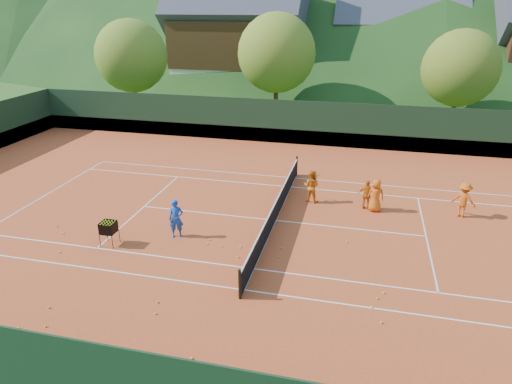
% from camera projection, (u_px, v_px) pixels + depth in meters
% --- Properties ---
extents(ground, '(400.00, 400.00, 0.00)m').
position_uv_depth(ground, '(276.00, 221.00, 20.39)').
color(ground, '#294B17').
rests_on(ground, ground).
extents(clay_court, '(40.00, 24.00, 0.02)m').
position_uv_depth(clay_court, '(276.00, 221.00, 20.39)').
color(clay_court, '#B8431D').
rests_on(clay_court, ground).
extents(coach, '(0.70, 0.59, 1.63)m').
position_uv_depth(coach, '(176.00, 219.00, 18.68)').
color(coach, '#1A46AE').
rests_on(coach, clay_court).
extents(student_a, '(0.88, 0.75, 1.60)m').
position_uv_depth(student_a, '(311.00, 186.00, 22.04)').
color(student_a, orange).
rests_on(student_a, clay_court).
extents(student_b, '(0.89, 0.51, 1.43)m').
position_uv_depth(student_b, '(367.00, 195.00, 21.25)').
color(student_b, orange).
rests_on(student_b, clay_court).
extents(student_c, '(0.83, 0.61, 1.57)m').
position_uv_depth(student_c, '(376.00, 195.00, 21.02)').
color(student_c, '#D85F13').
rests_on(student_c, clay_court).
extents(student_d, '(1.20, 0.97, 1.63)m').
position_uv_depth(student_d, '(464.00, 200.00, 20.47)').
color(student_d, '#D35C12').
rests_on(student_d, clay_court).
extents(tennis_ball_0, '(0.07, 0.07, 0.07)m').
position_uv_depth(tennis_ball_0, '(63.00, 233.00, 19.17)').
color(tennis_ball_0, '#C9F228').
rests_on(tennis_ball_0, clay_court).
extents(tennis_ball_1, '(0.07, 0.07, 0.07)m').
position_uv_depth(tennis_ball_1, '(377.00, 298.00, 14.97)').
color(tennis_ball_1, '#C9F228').
rests_on(tennis_ball_1, clay_court).
extents(tennis_ball_2, '(0.07, 0.07, 0.07)m').
position_uv_depth(tennis_ball_2, '(60.00, 252.00, 17.73)').
color(tennis_ball_2, '#C9F228').
rests_on(tennis_ball_2, clay_court).
extents(tennis_ball_3, '(0.07, 0.07, 0.07)m').
position_uv_depth(tennis_ball_3, '(57.00, 226.00, 19.79)').
color(tennis_ball_3, '#C9F228').
rests_on(tennis_ball_3, clay_court).
extents(tennis_ball_4, '(0.07, 0.07, 0.07)m').
position_uv_depth(tennis_ball_4, '(381.00, 322.00, 13.84)').
color(tennis_ball_4, '#C9F228').
rests_on(tennis_ball_4, clay_court).
extents(tennis_ball_5, '(0.07, 0.07, 0.07)m').
position_uv_depth(tennis_ball_5, '(207.00, 244.00, 18.34)').
color(tennis_ball_5, '#C9F228').
rests_on(tennis_ball_5, clay_court).
extents(tennis_ball_6, '(0.07, 0.07, 0.07)m').
position_uv_depth(tennis_ball_6, '(16.00, 341.00, 13.08)').
color(tennis_ball_6, '#C9F228').
rests_on(tennis_ball_6, clay_court).
extents(tennis_ball_7, '(0.07, 0.07, 0.07)m').
position_uv_depth(tennis_ball_7, '(384.00, 293.00, 15.24)').
color(tennis_ball_7, '#C9F228').
rests_on(tennis_ball_7, clay_court).
extents(tennis_ball_8, '(0.07, 0.07, 0.07)m').
position_uv_depth(tennis_ball_8, '(49.00, 308.00, 14.51)').
color(tennis_ball_8, '#C9F228').
rests_on(tennis_ball_8, clay_court).
extents(tennis_ball_9, '(0.07, 0.07, 0.07)m').
position_uv_depth(tennis_ball_9, '(46.00, 326.00, 13.68)').
color(tennis_ball_9, '#C9F228').
rests_on(tennis_ball_9, clay_court).
extents(tennis_ball_10, '(0.07, 0.07, 0.07)m').
position_uv_depth(tennis_ball_10, '(347.00, 242.00, 18.49)').
color(tennis_ball_10, '#C9F228').
rests_on(tennis_ball_10, clay_court).
extents(tennis_ball_11, '(0.07, 0.07, 0.07)m').
position_uv_depth(tennis_ball_11, '(192.00, 358.00, 12.45)').
color(tennis_ball_11, '#C9F228').
rests_on(tennis_ball_11, clay_court).
extents(tennis_ball_12, '(0.07, 0.07, 0.07)m').
position_uv_depth(tennis_ball_12, '(279.00, 257.00, 17.39)').
color(tennis_ball_12, '#C9F228').
rests_on(tennis_ball_12, clay_court).
extents(tennis_ball_13, '(0.07, 0.07, 0.07)m').
position_uv_depth(tennis_ball_13, '(238.00, 257.00, 17.38)').
color(tennis_ball_13, '#C9F228').
rests_on(tennis_ball_13, clay_court).
extents(tennis_ball_14, '(0.07, 0.07, 0.07)m').
position_uv_depth(tennis_ball_14, '(221.00, 246.00, 18.17)').
color(tennis_ball_14, '#C9F228').
rests_on(tennis_ball_14, clay_court).
extents(tennis_ball_15, '(0.07, 0.07, 0.07)m').
position_uv_depth(tennis_ball_15, '(209.00, 240.00, 18.65)').
color(tennis_ball_15, '#C9F228').
rests_on(tennis_ball_15, clay_court).
extents(tennis_ball_16, '(0.07, 0.07, 0.07)m').
position_uv_depth(tennis_ball_16, '(19.00, 328.00, 13.61)').
color(tennis_ball_16, '#C9F228').
rests_on(tennis_ball_16, clay_court).
extents(tennis_ball_17, '(0.07, 0.07, 0.07)m').
position_uv_depth(tennis_ball_17, '(241.00, 247.00, 18.09)').
color(tennis_ball_17, '#C9F228').
rests_on(tennis_ball_17, clay_court).
extents(tennis_ball_18, '(0.07, 0.07, 0.07)m').
position_uv_depth(tennis_ball_18, '(60.00, 340.00, 13.13)').
color(tennis_ball_18, '#C9F228').
rests_on(tennis_ball_18, clay_court).
extents(tennis_ball_19, '(0.07, 0.07, 0.07)m').
position_uv_depth(tennis_ball_19, '(155.00, 314.00, 14.23)').
color(tennis_ball_19, '#C9F228').
rests_on(tennis_ball_19, clay_court).
extents(tennis_ball_20, '(0.07, 0.07, 0.07)m').
position_uv_depth(tennis_ball_20, '(281.00, 248.00, 18.04)').
color(tennis_ball_20, '#C9F228').
rests_on(tennis_ball_20, clay_court).
extents(tennis_ball_21, '(0.07, 0.07, 0.07)m').
position_uv_depth(tennis_ball_21, '(158.00, 302.00, 14.78)').
color(tennis_ball_21, '#C9F228').
rests_on(tennis_ball_21, clay_court).
extents(tennis_ball_22, '(0.07, 0.07, 0.07)m').
position_uv_depth(tennis_ball_22, '(372.00, 307.00, 14.54)').
color(tennis_ball_22, '#C9F228').
rests_on(tennis_ball_22, clay_court).
extents(tennis_ball_23, '(0.07, 0.07, 0.07)m').
position_uv_depth(tennis_ball_23, '(136.00, 243.00, 18.39)').
color(tennis_ball_23, '#C9F228').
rests_on(tennis_ball_23, clay_court).
extents(court_lines, '(23.83, 11.03, 0.00)m').
position_uv_depth(court_lines, '(276.00, 220.00, 20.38)').
color(court_lines, silver).
rests_on(court_lines, clay_court).
extents(tennis_net, '(0.10, 12.07, 1.10)m').
position_uv_depth(tennis_net, '(276.00, 210.00, 20.19)').
color(tennis_net, black).
rests_on(tennis_net, clay_court).
extents(perimeter_fence, '(40.40, 24.24, 3.00)m').
position_uv_depth(perimeter_fence, '(276.00, 195.00, 19.90)').
color(perimeter_fence, black).
rests_on(perimeter_fence, clay_court).
extents(ball_hopper, '(0.57, 0.57, 1.00)m').
position_uv_depth(ball_hopper, '(108.00, 228.00, 18.07)').
color(ball_hopper, black).
rests_on(ball_hopper, clay_court).
extents(chalet_left, '(13.80, 9.93, 12.92)m').
position_uv_depth(chalet_left, '(239.00, 37.00, 47.29)').
color(chalet_left, beige).
rests_on(chalet_left, ground).
extents(chalet_mid, '(12.65, 8.82, 11.45)m').
position_uv_depth(chalet_mid, '(396.00, 44.00, 47.67)').
color(chalet_mid, beige).
rests_on(chalet_mid, ground).
extents(tree_a, '(6.00, 6.00, 7.88)m').
position_uv_depth(tree_a, '(131.00, 56.00, 38.12)').
color(tree_a, '#3C2518').
rests_on(tree_a, ground).
extents(tree_b, '(6.40, 6.40, 8.40)m').
position_uv_depth(tree_b, '(277.00, 53.00, 37.19)').
color(tree_b, '#41281A').
rests_on(tree_b, ground).
extents(tree_c, '(5.60, 5.60, 7.35)m').
position_uv_depth(tree_c, '(460.00, 68.00, 33.52)').
color(tree_c, '#42281A').
rests_on(tree_c, ground).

